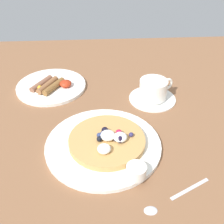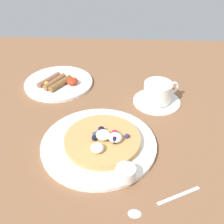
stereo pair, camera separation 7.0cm
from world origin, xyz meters
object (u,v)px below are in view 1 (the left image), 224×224
object	(u,v)px
syrup_ramekin	(136,171)
coffee_saucer	(152,98)
pancake_plate	(103,145)
breakfast_plate	(51,86)
teaspoon	(167,201)
coffee_cup	(153,89)

from	to	relation	value
syrup_ramekin	coffee_saucer	bearing A→B (deg)	73.47
pancake_plate	coffee_saucer	xyz separation A→B (m)	(0.17, 0.21, -0.00)
breakfast_plate	coffee_saucer	world-z (taller)	breakfast_plate
coffee_saucer	teaspoon	distance (m)	0.39
breakfast_plate	coffee_cup	world-z (taller)	coffee_cup
pancake_plate	syrup_ramekin	bearing A→B (deg)	-57.64
breakfast_plate	coffee_cup	xyz separation A→B (m)	(0.33, -0.09, 0.03)
pancake_plate	syrup_ramekin	distance (m)	0.13
pancake_plate	syrup_ramekin	xyz separation A→B (m)	(0.07, -0.11, 0.02)
syrup_ramekin	coffee_cup	bearing A→B (deg)	73.28
syrup_ramekin	teaspoon	xyz separation A→B (m)	(0.06, -0.06, -0.02)
syrup_ramekin	coffee_cup	xyz separation A→B (m)	(0.10, 0.32, 0.01)
coffee_saucer	teaspoon	xyz separation A→B (m)	(-0.04, -0.39, -0.00)
coffee_saucer	pancake_plate	bearing A→B (deg)	-128.20
coffee_saucer	coffee_cup	bearing A→B (deg)	24.19
breakfast_plate	pancake_plate	bearing A→B (deg)	-61.03
coffee_saucer	breakfast_plate	bearing A→B (deg)	164.58
pancake_plate	teaspoon	bearing A→B (deg)	-53.66
coffee_cup	coffee_saucer	bearing A→B (deg)	-155.81
syrup_ramekin	coffee_cup	distance (m)	0.34
pancake_plate	coffee_saucer	size ratio (longest dim) A/B	2.00
syrup_ramekin	teaspoon	distance (m)	0.09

